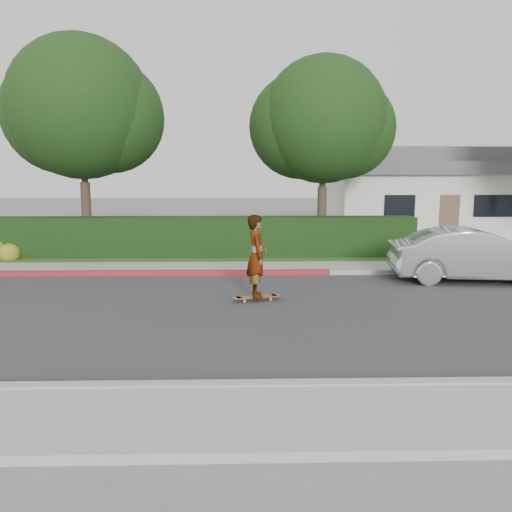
# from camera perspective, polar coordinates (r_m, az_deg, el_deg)

# --- Properties ---
(ground) EXTENTS (120.00, 120.00, 0.00)m
(ground) POSITION_cam_1_polar(r_m,az_deg,el_deg) (10.99, 6.84, -6.31)
(ground) COLOR slate
(ground) RESTS_ON ground
(road) EXTENTS (60.00, 8.00, 0.01)m
(road) POSITION_cam_1_polar(r_m,az_deg,el_deg) (10.99, 6.84, -6.28)
(road) COLOR #2D2D30
(road) RESTS_ON ground
(curb_near) EXTENTS (60.00, 0.20, 0.15)m
(curb_near) POSITION_cam_1_polar(r_m,az_deg,el_deg) (7.15, 11.66, -14.37)
(curb_near) COLOR #9E9E99
(curb_near) RESTS_ON ground
(sidewalk_near) EXTENTS (60.00, 1.60, 0.12)m
(sidewalk_near) POSITION_cam_1_polar(r_m,az_deg,el_deg) (6.37, 13.56, -17.64)
(sidewalk_near) COLOR gray
(sidewalk_near) RESTS_ON ground
(curb_far) EXTENTS (60.00, 0.20, 0.15)m
(curb_far) POSITION_cam_1_polar(r_m,az_deg,el_deg) (14.94, 4.61, -1.89)
(curb_far) COLOR #9E9E99
(curb_far) RESTS_ON ground
(curb_red_section) EXTENTS (12.00, 0.21, 0.15)m
(curb_red_section) POSITION_cam_1_polar(r_m,az_deg,el_deg) (15.25, -14.43, -1.91)
(curb_red_section) COLOR maroon
(curb_red_section) RESTS_ON ground
(sidewalk_far) EXTENTS (60.00, 1.60, 0.12)m
(sidewalk_far) POSITION_cam_1_polar(r_m,az_deg,el_deg) (15.82, 4.27, -1.33)
(sidewalk_far) COLOR gray
(sidewalk_far) RESTS_ON ground
(planting_strip) EXTENTS (60.00, 1.60, 0.10)m
(planting_strip) POSITION_cam_1_polar(r_m,az_deg,el_deg) (17.39, 3.76, -0.42)
(planting_strip) COLOR #2D4C1E
(planting_strip) RESTS_ON ground
(hedge) EXTENTS (15.00, 1.00, 1.50)m
(hedge) POSITION_cam_1_polar(r_m,az_deg,el_deg) (17.88, -6.02, 2.08)
(hedge) COLOR black
(hedge) RESTS_ON ground
(tree_left) EXTENTS (5.99, 5.21, 8.00)m
(tree_left) POSITION_cam_1_polar(r_m,az_deg,el_deg) (20.22, -19.23, 15.26)
(tree_left) COLOR #33261C
(tree_left) RESTS_ON ground
(tree_center) EXTENTS (5.66, 4.84, 7.44)m
(tree_center) POSITION_cam_1_polar(r_m,az_deg,el_deg) (20.01, 7.60, 14.70)
(tree_center) COLOR #33261C
(tree_center) RESTS_ON ground
(house) EXTENTS (10.60, 8.60, 4.30)m
(house) POSITION_cam_1_polar(r_m,az_deg,el_deg) (28.17, 18.57, 6.92)
(house) COLOR beige
(house) RESTS_ON ground
(skateboard) EXTENTS (1.22, 0.53, 0.11)m
(skateboard) POSITION_cam_1_polar(r_m,az_deg,el_deg) (11.77, 0.06, -4.69)
(skateboard) COLOR #D6613B
(skateboard) RESTS_ON ground
(skateboarder) EXTENTS (0.53, 0.75, 1.92)m
(skateboarder) POSITION_cam_1_polar(r_m,az_deg,el_deg) (11.57, 0.06, 0.01)
(skateboarder) COLOR white
(skateboarder) RESTS_ON skateboard
(car_silver) EXTENTS (4.69, 2.08, 1.50)m
(car_silver) POSITION_cam_1_polar(r_m,az_deg,el_deg) (15.11, 23.65, 0.09)
(car_silver) COLOR #A2A5A9
(car_silver) RESTS_ON ground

